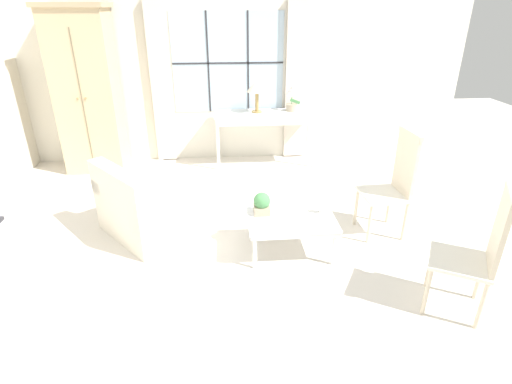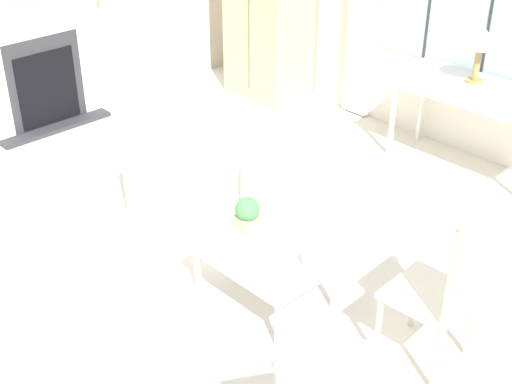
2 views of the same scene
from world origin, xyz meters
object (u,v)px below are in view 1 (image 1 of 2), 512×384
at_px(table_lamp, 257,87).
at_px(coffee_table, 291,221).
at_px(potted_orchid, 292,100).
at_px(accent_chair_wooden, 480,247).
at_px(armoire, 87,92).
at_px(pillar_candle, 322,208).
at_px(armchair_upholstered, 151,207).
at_px(side_chair_wooden, 395,180).
at_px(console_table, 265,118).
at_px(potted_plant_small, 262,203).

bearing_deg(table_lamp, coffee_table, -87.22).
bearing_deg(potted_orchid, accent_chair_wooden, -76.20).
xyz_separation_m(armoire, table_lamp, (2.39, 0.02, 0.02)).
relative_size(accent_chair_wooden, pillar_candle, 7.67).
bearing_deg(armchair_upholstered, accent_chair_wooden, -28.89).
bearing_deg(side_chair_wooden, pillar_candle, -162.87).
height_order(console_table, potted_plant_small, console_table).
bearing_deg(coffee_table, side_chair_wooden, 15.20).
xyz_separation_m(console_table, side_chair_wooden, (1.12, -2.19, -0.10)).
relative_size(potted_orchid, pillar_candle, 2.74).
bearing_deg(potted_plant_small, accent_chair_wooden, -34.29).
bearing_deg(coffee_table, potted_orchid, 81.01).
bearing_deg(potted_orchid, armoire, -178.45).
relative_size(armoire, side_chair_wooden, 2.03).
height_order(accent_chair_wooden, coffee_table, accent_chair_wooden).
bearing_deg(side_chair_wooden, table_lamp, 119.36).
distance_m(table_lamp, potted_plant_small, 2.51).
bearing_deg(pillar_candle, side_chair_wooden, 17.13).
distance_m(armoire, armchair_upholstered, 2.40).
relative_size(coffee_table, potted_plant_small, 3.86).
bearing_deg(armchair_upholstered, armoire, 119.10).
relative_size(coffee_table, pillar_candle, 5.95).
bearing_deg(pillar_candle, armchair_upholstered, 164.57).
bearing_deg(potted_orchid, table_lamp, -173.76).
bearing_deg(pillar_candle, table_lamp, 100.08).
bearing_deg(armchair_upholstered, potted_plant_small, -20.62).
distance_m(armchair_upholstered, accent_chair_wooden, 3.09).
height_order(console_table, armchair_upholstered, console_table).
distance_m(armchair_upholstered, side_chair_wooden, 2.57).
height_order(potted_orchid, potted_plant_small, potted_orchid).
xyz_separation_m(console_table, potted_plant_small, (-0.27, -2.39, -0.22)).
bearing_deg(potted_plant_small, console_table, 83.48).
distance_m(potted_orchid, potted_plant_small, 2.60).
height_order(armoire, potted_plant_small, armoire).
distance_m(table_lamp, pillar_candle, 2.60).
height_order(armoire, table_lamp, armoire).
height_order(console_table, potted_orchid, potted_orchid).
bearing_deg(table_lamp, potted_plant_small, -93.61).
relative_size(potted_orchid, side_chair_wooden, 0.34).
distance_m(armoire, table_lamp, 2.39).
relative_size(side_chair_wooden, coffee_table, 1.34).
height_order(console_table, pillar_candle, console_table).
height_order(armoire, armchair_upholstered, armoire).
xyz_separation_m(side_chair_wooden, potted_plant_small, (-1.39, -0.20, -0.12)).
distance_m(armoire, potted_orchid, 2.92).
relative_size(table_lamp, potted_orchid, 1.23).
xyz_separation_m(potted_orchid, accent_chair_wooden, (0.87, -3.52, -0.37)).
bearing_deg(side_chair_wooden, console_table, 117.11).
relative_size(table_lamp, potted_plant_small, 2.18).
bearing_deg(armoire, potted_plant_small, -46.90).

